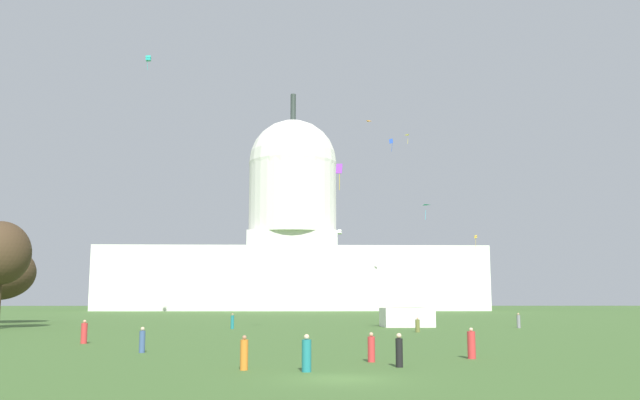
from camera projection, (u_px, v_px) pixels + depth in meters
ground_plane at (342, 379)px, 28.30m from camera, size 800.00×800.00×0.00m
capitol_building at (292, 240)px, 223.04m from camera, size 122.99×28.91×71.70m
event_tent at (406, 304)px, 84.89m from camera, size 6.52×5.84×5.51m
tree_west_far at (0, 253)px, 79.19m from camera, size 6.85×7.49×12.34m
person_teal_mid_right at (232, 322)px, 78.31m from camera, size 0.43×0.43×1.75m
person_teal_near_tree_east at (307, 355)px, 31.20m from camera, size 0.58×0.58×1.69m
person_black_lawn_far_left at (399, 351)px, 33.38m from camera, size 0.43×0.43×1.64m
person_grey_near_tree_west at (519, 321)px, 80.85m from camera, size 0.59×0.59×1.76m
person_red_edge_west at (371, 349)px, 36.17m from camera, size 0.44×0.44×1.55m
person_olive_back_center at (418, 326)px, 70.14m from camera, size 0.63×0.63×1.49m
person_red_mid_left at (84, 333)px, 51.70m from camera, size 0.65×0.65×1.77m
person_orange_front_right at (244, 354)px, 32.00m from camera, size 0.52×0.52×1.60m
person_denim_near_tent at (142, 341)px, 42.64m from camera, size 0.44×0.44×1.58m
person_red_edge_east at (471, 345)px, 38.24m from camera, size 0.57×0.57×1.71m
kite_yellow_high at (408, 137)px, 178.56m from camera, size 1.29×1.37×2.06m
kite_violet_mid at (339, 171)px, 81.64m from camera, size 0.84×0.48×3.22m
kite_blue_high at (391, 142)px, 149.97m from camera, size 0.85×0.64×2.91m
kite_gold_mid at (476, 237)px, 161.06m from camera, size 0.76×0.72×3.32m
kite_cyan_mid at (425, 206)px, 155.58m from camera, size 1.83×1.58×3.28m
kite_orange_high at (368, 123)px, 159.97m from camera, size 1.31×1.10×0.26m
kite_white_mid at (340, 232)px, 182.25m from camera, size 1.21×1.27×1.25m
kite_turquoise_high at (148, 58)px, 150.85m from camera, size 1.21×1.17×3.16m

